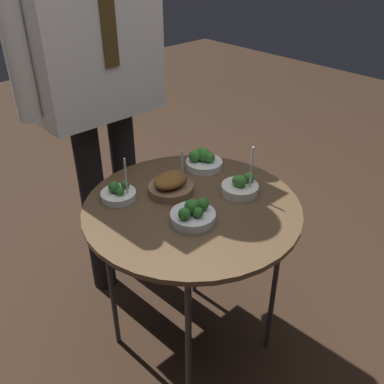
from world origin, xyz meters
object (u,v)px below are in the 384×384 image
Objects in this scene: serving_cart at (192,216)px; bowl_broccoli_front_center at (193,214)px; bowl_broccoli_mid_left at (204,160)px; waiter_figure at (93,51)px; bowl_broccoli_center at (240,187)px; bowl_roast_back_left at (171,185)px; bowl_broccoli_near_rim at (119,193)px.

bowl_broccoli_front_center is (-0.06, -0.07, 0.07)m from serving_cart.
bowl_broccoli_mid_left reaches higher than serving_cart.
bowl_broccoli_front_center reaches higher than serving_cart.
bowl_broccoli_front_center reaches higher than bowl_broccoli_mid_left.
waiter_figure is (-0.19, 0.39, 0.37)m from bowl_broccoli_mid_left.
bowl_broccoli_center reaches higher than bowl_roast_back_left.
bowl_broccoli_mid_left is 0.36m from bowl_broccoli_near_rim.
bowl_roast_back_left reaches higher than serving_cart.
bowl_broccoli_near_rim reaches higher than bowl_broccoli_mid_left.
bowl_broccoli_mid_left is at bearing 80.48° from bowl_broccoli_center.
waiter_figure is at bearing 104.19° from bowl_broccoli_center.
waiter_figure is (-0.15, 0.60, 0.37)m from bowl_broccoli_center.
waiter_figure is (0.08, 0.62, 0.37)m from bowl_broccoli_front_center.
bowl_broccoli_mid_left is at bearing -63.86° from waiter_figure.
waiter_figure reaches higher than bowl_broccoli_center.
bowl_broccoli_center is 0.23m from bowl_broccoli_front_center.
bowl_broccoli_mid_left is 0.35m from bowl_broccoli_front_center.
serving_cart is 0.11m from bowl_broccoli_front_center.
bowl_broccoli_near_rim is (-0.36, 0.04, -0.01)m from bowl_broccoli_mid_left.
bowl_roast_back_left reaches higher than bowl_broccoli_mid_left.
bowl_roast_back_left is 0.57m from waiter_figure.
bowl_broccoli_mid_left is 0.90× the size of bowl_broccoli_near_rim.
bowl_broccoli_mid_left is 0.57m from waiter_figure.
bowl_roast_back_left is 0.18m from bowl_broccoli_near_rim.
bowl_broccoli_near_rim reaches higher than bowl_broccoli_front_center.
bowl_broccoli_front_center is at bearing -139.44° from bowl_broccoli_mid_left.
bowl_broccoli_front_center is 0.08× the size of waiter_figure.
bowl_roast_back_left is at bearing 71.61° from bowl_broccoli_front_center.
serving_cart is 0.70m from waiter_figure.
serving_cart is at bearing -142.42° from bowl_broccoli_mid_left.
bowl_broccoli_mid_left is at bearing 40.56° from bowl_broccoli_front_center.
bowl_broccoli_center is 0.11× the size of waiter_figure.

